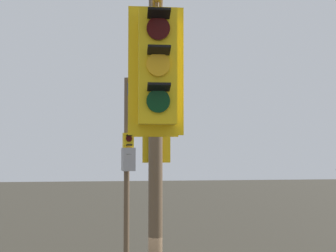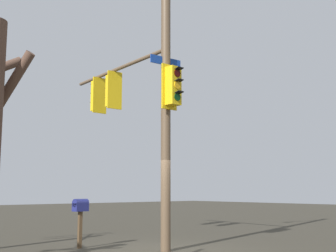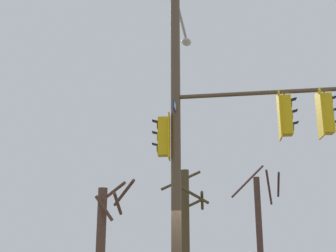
% 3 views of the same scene
% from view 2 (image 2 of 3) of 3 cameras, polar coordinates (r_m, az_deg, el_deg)
% --- Properties ---
extents(ground_plane, '(80.00, 80.00, 0.00)m').
position_cam_2_polar(ground_plane, '(12.71, -0.57, -15.73)').
color(ground_plane, '#3A362B').
extents(main_signal_pole_assembly, '(6.16, 3.90, 9.56)m').
position_cam_2_polar(main_signal_pole_assembly, '(13.66, -3.13, 6.41)').
color(main_signal_pole_assembly, brown).
rests_on(main_signal_pole_assembly, ground).
extents(mailbox, '(0.29, 0.47, 1.41)m').
position_cam_2_polar(mailbox, '(13.44, -11.16, -10.43)').
color(mailbox, '#4C3823').
rests_on(mailbox, ground).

